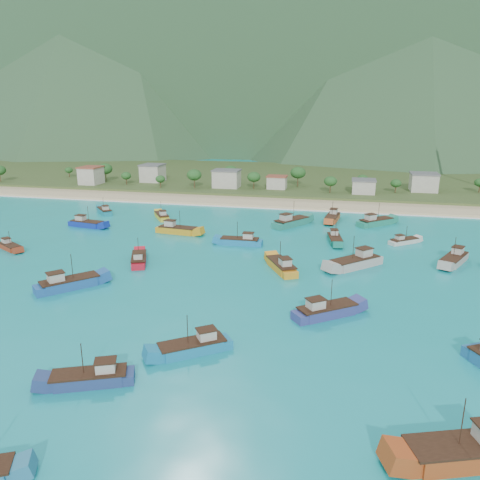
% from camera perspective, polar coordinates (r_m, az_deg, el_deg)
% --- Properties ---
extents(ground, '(600.00, 600.00, 0.00)m').
position_cam_1_polar(ground, '(94.52, 1.54, -4.91)').
color(ground, '#0D8590').
rests_on(ground, ground).
extents(beach, '(400.00, 18.00, 1.20)m').
position_cam_1_polar(beach, '(169.90, 6.89, 4.36)').
color(beach, beige).
rests_on(beach, ground).
extents(land, '(400.00, 110.00, 2.40)m').
position_cam_1_polar(land, '(229.78, 8.59, 7.28)').
color(land, '#385123').
rests_on(land, ground).
extents(surf_line, '(400.00, 2.50, 0.08)m').
position_cam_1_polar(surf_line, '(160.65, 6.51, 3.71)').
color(surf_line, white).
rests_on(surf_line, ground).
extents(mountains, '(1520.00, 440.00, 260.00)m').
position_cam_1_polar(mountains, '(497.22, 9.59, 24.11)').
color(mountains, slate).
rests_on(mountains, ground).
extents(village, '(214.83, 26.49, 7.72)m').
position_cam_1_polar(village, '(190.18, 10.48, 6.92)').
color(village, beige).
rests_on(village, ground).
extents(vegetation, '(280.05, 25.69, 8.46)m').
position_cam_1_polar(vegetation, '(193.79, 5.03, 7.36)').
color(vegetation, '#235623').
rests_on(vegetation, ground).
extents(boat_0, '(8.07, 7.18, 4.95)m').
position_cam_1_polar(boat_0, '(126.50, 19.34, -0.18)').
color(boat_0, beige).
rests_on(boat_0, ground).
extents(boat_1, '(11.18, 9.66, 6.78)m').
position_cam_1_polar(boat_1, '(79.81, 10.44, -8.57)').
color(boat_1, navy).
rests_on(boat_1, ground).
extents(boat_7, '(13.41, 7.96, 7.61)m').
position_cam_1_polar(boat_7, '(54.84, 25.96, -22.30)').
color(boat_7, '#A64018').
rests_on(boat_7, ground).
extents(boat_9, '(8.58, 9.02, 5.68)m').
position_cam_1_polar(boat_9, '(160.30, -16.19, 3.38)').
color(boat_9, teal).
rests_on(boat_9, ground).
extents(boat_10, '(12.01, 4.80, 6.91)m').
position_cam_1_polar(boat_10, '(130.20, -7.66, 1.19)').
color(boat_10, orange).
rests_on(boat_10, ground).
extents(boat_12, '(11.84, 11.83, 7.63)m').
position_cam_1_polar(boat_12, '(104.79, 13.93, -2.70)').
color(boat_12, '#AFA69F').
rests_on(boat_12, ground).
extents(boat_13, '(11.23, 10.67, 7.07)m').
position_cam_1_polar(boat_13, '(143.57, 16.21, 2.08)').
color(boat_13, '#1C8165').
rests_on(boat_13, ground).
extents(boat_14, '(10.74, 6.85, 6.12)m').
position_cam_1_polar(boat_14, '(63.90, -17.70, -15.82)').
color(boat_14, navy).
rests_on(boat_14, ground).
extents(boat_15, '(6.73, 10.58, 6.03)m').
position_cam_1_polar(boat_15, '(106.90, -12.23, -2.38)').
color(boat_15, red).
rests_on(boat_15, ground).
extents(boat_16, '(10.71, 11.42, 7.15)m').
position_cam_1_polar(boat_16, '(95.78, -20.16, -5.06)').
color(boat_16, '#1D539B').
rests_on(boat_16, ground).
extents(boat_17, '(10.80, 3.44, 6.33)m').
position_cam_1_polar(boat_17, '(118.30, 0.08, -0.22)').
color(boat_17, '#1775AD').
rests_on(boat_17, ground).
extents(boat_19, '(4.61, 11.43, 6.56)m').
position_cam_1_polar(boat_19, '(146.34, 11.19, 2.63)').
color(boat_19, '#BD5124').
rests_on(boat_19, ground).
extents(boat_21, '(8.83, 6.49, 5.13)m').
position_cam_1_polar(boat_21, '(127.74, -26.27, -0.78)').
color(boat_21, maroon).
rests_on(boat_21, ground).
extents(boat_22, '(10.47, 12.89, 7.67)m').
position_cam_1_polar(boat_22, '(137.98, 6.25, 2.13)').
color(boat_22, '#1F7C6A').
rests_on(boat_22, ground).
extents(boat_23, '(8.01, 11.59, 6.67)m').
position_cam_1_polar(boat_23, '(114.55, 24.65, -2.22)').
color(boat_23, '#A5A096').
rests_on(boat_23, ground).
extents(boat_24, '(11.37, 5.00, 6.50)m').
position_cam_1_polar(boat_24, '(143.39, -18.18, 1.86)').
color(boat_24, '#112B9B').
rests_on(boat_24, ground).
extents(boat_25, '(4.47, 10.17, 5.81)m').
position_cam_1_polar(boat_25, '(122.91, 11.48, 0.03)').
color(boat_25, '#12735F').
rests_on(boat_25, ground).
extents(boat_26, '(7.85, 9.79, 5.81)m').
position_cam_1_polar(boat_26, '(148.36, -9.51, 2.84)').
color(boat_26, gold).
rests_on(boat_26, ground).
extents(boat_27, '(8.35, 11.45, 6.64)m').
position_cam_1_polar(boat_27, '(100.16, 5.07, -3.26)').
color(boat_27, orange).
rests_on(boat_27, ground).
extents(boat_28, '(10.47, 8.82, 6.30)m').
position_cam_1_polar(boat_28, '(68.22, -5.66, -12.90)').
color(boat_28, '#1576A4').
rests_on(boat_28, ground).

